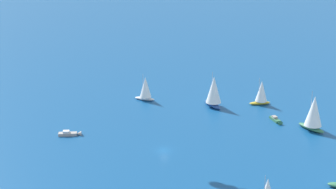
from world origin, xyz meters
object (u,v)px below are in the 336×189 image
Objects in this scene: sailboat_far_port at (314,113)px; motorboat_far_stbd at (276,120)px; sailboat_offshore at (145,88)px; sailboat_outer_ring_d at (261,92)px; sailboat_ahead at (214,91)px; motorboat_trailing at (71,134)px.

motorboat_far_stbd is (2.99, -12.93, -5.72)m from sailboat_far_port.
motorboat_far_stbd is at bearing 113.39° from sailboat_offshore.
motorboat_far_stbd is at bearing 57.67° from sailboat_outer_ring_d.
sailboat_offshore is at bearing -68.72° from sailboat_far_port.
sailboat_offshore is (20.62, -47.69, 4.25)m from motorboat_far_stbd.
motorboat_far_stbd is 26.49m from sailboat_ahead.
sailboat_far_port is 39.17m from sailboat_ahead.
sailboat_ahead reaches higher than sailboat_offshore.
motorboat_trailing is at bearing -37.96° from sailboat_far_port.
sailboat_ahead reaches higher than motorboat_trailing.
sailboat_ahead is 18.54m from sailboat_outer_ring_d.
motorboat_trailing is (40.38, 10.69, -4.20)m from sailboat_offshore.
sailboat_far_port is 1.31× the size of sailboat_offshore.
motorboat_far_stbd is 0.67× the size of sailboat_offshore.
motorboat_far_stbd is at bearing 103.25° from sailboat_ahead.
motorboat_trailing is at bearing -12.09° from sailboat_ahead.
sailboat_far_port is 1.91× the size of motorboat_trailing.
sailboat_outer_ring_d is (-70.55, 21.91, 4.22)m from motorboat_trailing.
sailboat_offshore is at bearing -56.85° from sailboat_ahead.
sailboat_ahead is (8.93, -38.14, -0.15)m from sailboat_far_port.
sailboat_ahead is (-55.07, 11.79, 5.51)m from motorboat_trailing.
sailboat_ahead reaches higher than motorboat_far_stbd.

